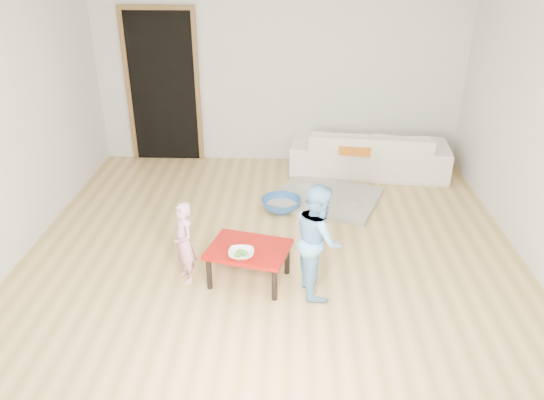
# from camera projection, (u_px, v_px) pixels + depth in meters

# --- Properties ---
(floor) EXTENTS (5.00, 5.00, 0.01)m
(floor) POSITION_uv_depth(u_px,v_px,m) (273.00, 248.00, 5.47)
(floor) COLOR #AB8B49
(floor) RESTS_ON ground
(back_wall) EXTENTS (5.00, 0.02, 2.60)m
(back_wall) POSITION_uv_depth(u_px,v_px,m) (280.00, 69.00, 7.14)
(back_wall) COLOR silver
(back_wall) RESTS_ON floor
(left_wall) EXTENTS (0.02, 5.00, 2.60)m
(left_wall) POSITION_uv_depth(u_px,v_px,m) (7.00, 124.00, 4.98)
(left_wall) COLOR silver
(left_wall) RESTS_ON floor
(doorway) EXTENTS (1.02, 0.08, 2.11)m
(doorway) POSITION_uv_depth(u_px,v_px,m) (163.00, 88.00, 7.29)
(doorway) COLOR brown
(doorway) RESTS_ON back_wall
(sofa) EXTENTS (2.14, 1.00, 0.61)m
(sofa) POSITION_uv_depth(u_px,v_px,m) (369.00, 151.00, 7.13)
(sofa) COLOR white
(sofa) RESTS_ON floor
(cushion) EXTENTS (0.45, 0.41, 0.11)m
(cushion) POSITION_uv_depth(u_px,v_px,m) (355.00, 147.00, 6.83)
(cushion) COLOR orange
(cushion) RESTS_ON sofa
(red_table) EXTENTS (0.82, 0.69, 0.36)m
(red_table) POSITION_uv_depth(u_px,v_px,m) (249.00, 264.00, 4.87)
(red_table) COLOR #950D08
(red_table) RESTS_ON floor
(bowl) EXTENTS (0.23, 0.23, 0.06)m
(bowl) POSITION_uv_depth(u_px,v_px,m) (241.00, 254.00, 4.64)
(bowl) COLOR white
(bowl) RESTS_ON red_table
(broccoli) EXTENTS (0.12, 0.12, 0.06)m
(broccoli) POSITION_uv_depth(u_px,v_px,m) (241.00, 254.00, 4.64)
(broccoli) COLOR #2D5919
(broccoli) RESTS_ON red_table
(child_pink) EXTENTS (0.31, 0.34, 0.78)m
(child_pink) POSITION_uv_depth(u_px,v_px,m) (184.00, 243.00, 4.79)
(child_pink) COLOR pink
(child_pink) RESTS_ON floor
(child_blue) EXTENTS (0.48, 0.57, 1.04)m
(child_blue) POSITION_uv_depth(u_px,v_px,m) (318.00, 239.00, 4.60)
(child_blue) COLOR #68C0F2
(child_blue) RESTS_ON floor
(basin) EXTENTS (0.46, 0.46, 0.14)m
(basin) POSITION_uv_depth(u_px,v_px,m) (281.00, 204.00, 6.21)
(basin) COLOR #29599C
(basin) RESTS_ON floor
(blanket) EXTENTS (1.46, 1.35, 0.06)m
(blanket) POSITION_uv_depth(u_px,v_px,m) (326.00, 198.00, 6.46)
(blanket) COLOR #A9A595
(blanket) RESTS_ON floor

